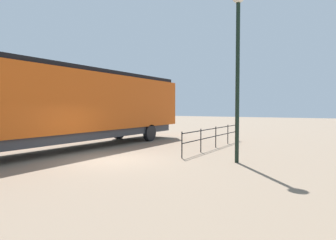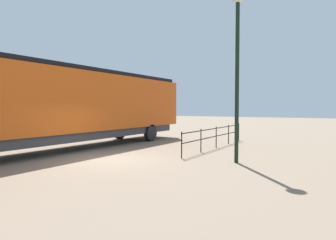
% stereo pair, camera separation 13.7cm
% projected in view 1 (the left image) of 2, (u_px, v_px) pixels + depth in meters
% --- Properties ---
extents(ground_plane, '(120.00, 120.00, 0.00)m').
position_uv_depth(ground_plane, '(111.00, 160.00, 12.54)').
color(ground_plane, '#84705B').
extents(locomotive, '(2.96, 17.92, 4.31)m').
position_uv_depth(locomotive, '(75.00, 104.00, 15.80)').
color(locomotive, '#D15114').
rests_on(locomotive, ground_plane).
extents(lamp_post, '(0.50, 0.50, 6.86)m').
position_uv_depth(lamp_post, '(238.00, 45.00, 11.77)').
color(lamp_post, black).
rests_on(lamp_post, ground_plane).
extents(platform_fence, '(0.05, 8.11, 1.17)m').
position_uv_depth(platform_fence, '(216.00, 134.00, 16.40)').
color(platform_fence, black).
rests_on(platform_fence, ground_plane).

